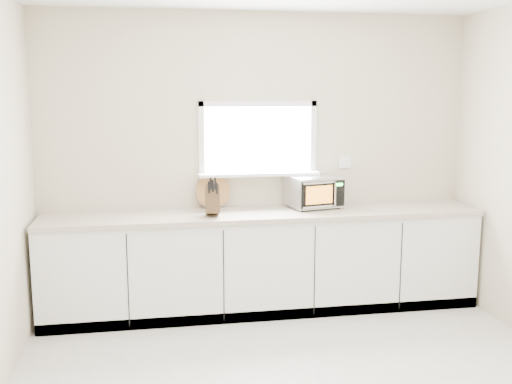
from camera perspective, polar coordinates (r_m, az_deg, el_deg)
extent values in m
cube|color=beige|center=(5.60, 0.15, 3.05)|extent=(4.00, 0.02, 2.70)
cube|color=white|center=(5.56, 0.18, 5.07)|extent=(1.00, 0.02, 0.60)
cube|color=white|center=(5.54, 0.30, 1.72)|extent=(1.12, 0.16, 0.03)
cube|color=white|center=(5.53, 0.21, 8.42)|extent=(1.10, 0.04, 0.05)
cube|color=white|center=(5.59, 0.21, 1.74)|extent=(1.10, 0.04, 0.05)
cube|color=white|center=(5.48, -5.22, 4.96)|extent=(0.05, 0.04, 0.70)
cube|color=white|center=(5.67, 5.46, 5.11)|extent=(0.05, 0.04, 0.70)
cube|color=white|center=(5.80, 8.47, 2.87)|extent=(0.12, 0.01, 0.12)
cube|color=white|center=(5.49, 0.70, -6.79)|extent=(3.92, 0.60, 0.88)
cube|color=#B8AD98|center=(5.37, 0.73, -2.11)|extent=(3.92, 0.64, 0.04)
cylinder|color=black|center=(5.39, 4.42, -1.80)|extent=(0.02, 0.02, 0.01)
cylinder|color=black|center=(5.63, 3.14, -1.29)|extent=(0.02, 0.02, 0.01)
cylinder|color=black|center=(5.58, 7.90, -1.48)|extent=(0.02, 0.02, 0.01)
cylinder|color=black|center=(5.81, 6.52, -1.00)|extent=(0.02, 0.02, 0.01)
cube|color=#AFB1B6|center=(5.57, 5.53, 0.06)|extent=(0.52, 0.44, 0.27)
cube|color=black|center=(5.42, 6.44, -0.23)|extent=(0.43, 0.11, 0.24)
cube|color=orange|center=(5.39, 6.05, -0.27)|extent=(0.26, 0.06, 0.16)
cylinder|color=silver|center=(5.45, 7.56, -0.19)|extent=(0.02, 0.02, 0.21)
cube|color=black|center=(5.49, 7.86, -0.13)|extent=(0.11, 0.03, 0.23)
cube|color=#19FF33|center=(5.47, 7.91, 0.71)|extent=(0.08, 0.02, 0.03)
cube|color=silver|center=(5.55, 5.56, 1.49)|extent=(0.52, 0.44, 0.01)
cube|color=#483219|center=(5.19, -4.18, -0.72)|extent=(0.11, 0.24, 0.29)
cube|color=black|center=(5.11, -4.52, 0.43)|extent=(0.02, 0.05, 0.10)
cube|color=black|center=(5.11, -4.14, 0.57)|extent=(0.02, 0.05, 0.10)
cube|color=black|center=(5.12, -3.76, 0.33)|extent=(0.02, 0.05, 0.10)
cube|color=black|center=(5.11, -4.33, 0.81)|extent=(0.02, 0.05, 0.10)
cube|color=black|center=(5.11, -3.89, 0.82)|extent=(0.02, 0.05, 0.10)
cylinder|color=#A87841|center=(5.52, -4.14, 0.06)|extent=(0.31, 0.08, 0.31)
cylinder|color=#AFB1B6|center=(5.62, 5.43, -0.47)|extent=(0.16, 0.16, 0.18)
cylinder|color=black|center=(5.60, 5.45, 0.66)|extent=(0.15, 0.15, 0.04)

